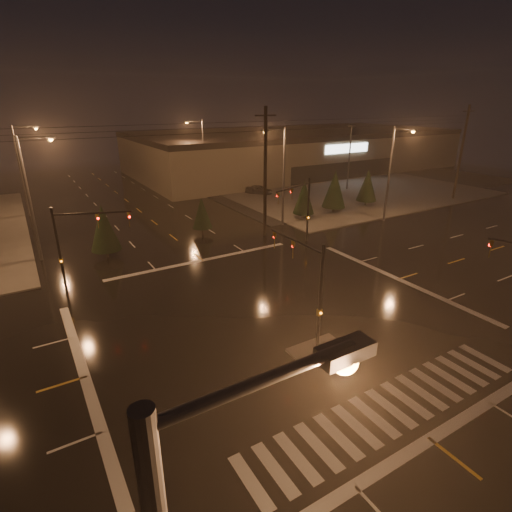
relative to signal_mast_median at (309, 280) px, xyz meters
The scene contains 24 objects.
ground 4.85m from the signal_mast_median, 90.00° to the left, with size 140.00×140.00×0.00m, color black.
sidewalk_ne 44.80m from the signal_mast_median, 47.79° to the left, with size 36.00×36.00×0.12m, color #494741.
median_island 3.79m from the signal_mast_median, 90.00° to the right, with size 3.00×1.60×0.15m, color #494741.
crosswalk 7.01m from the signal_mast_median, 90.00° to the right, with size 15.00×2.60×0.01m, color beige.
stop_bar_near 8.77m from the signal_mast_median, 90.00° to the right, with size 16.00×0.50×0.01m, color beige.
stop_bar_far 14.56m from the signal_mast_median, 90.00° to the left, with size 16.00×0.50×0.01m, color beige.
parking_lot 46.95m from the signal_mast_median, 41.60° to the left, with size 50.00×24.00×0.08m, color black.
retail_building 60.26m from the signal_mast_median, 54.49° to the left, with size 60.20×28.30×7.20m.
signal_mast_median is the anchor object (origin of this frame).
signal_mast_ne 16.27m from the signal_mast_median, 54.28° to the left, with size 4.84×1.86×6.00m.
signal_mast_nw 16.27m from the signal_mast_median, 125.72° to the left, with size 4.84×1.86×6.00m.
streetlight_1 23.94m from the signal_mast_median, 117.96° to the left, with size 2.77×0.32×10.00m.
streetlight_2 38.78m from the signal_mast_median, 106.79° to the left, with size 2.77×0.32×10.00m.
streetlight_3 22.20m from the signal_mast_median, 59.61° to the left, with size 2.77×0.32×10.00m.
streetlight_4 40.69m from the signal_mast_median, 74.03° to the left, with size 2.77×0.32×10.00m.
streetlight_6 26.29m from the signal_mast_median, 32.94° to the left, with size 0.32×2.77×10.00m.
utility_pole_1 19.00m from the signal_mast_median, 64.89° to the left, with size 2.20×0.32×12.00m.
utility_pole_2 41.73m from the signal_mast_median, 24.19° to the left, with size 2.20×0.32×12.00m.
conifer_0 24.60m from the signal_mast_median, 53.20° to the left, with size 2.34×2.34×4.35m.
conifer_1 28.09m from the signal_mast_median, 45.91° to the left, with size 2.75×2.75×5.00m.
conifer_2 32.51m from the signal_mast_median, 39.13° to the left, with size 2.49×2.49×4.60m.
conifer_3 20.04m from the signal_mast_median, 109.29° to the left, with size 2.47×2.47×4.56m.
conifer_4 20.71m from the signal_mast_median, 82.05° to the left, with size 1.93×1.93×3.72m.
car_parked 37.49m from the signal_mast_median, 62.68° to the left, with size 1.54×3.83×1.31m, color black.
Camera 1 is at (-12.03, -17.75, 12.40)m, focal length 28.00 mm.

